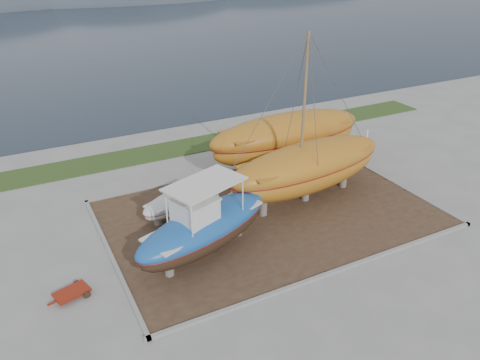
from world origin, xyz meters
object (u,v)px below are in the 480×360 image
blue_caique (205,220)px  orange_bare_hull (287,142)px  orange_sailboat (311,122)px  red_trailer (72,294)px  white_dinghy (174,204)px

blue_caique → orange_bare_hull: bearing=17.0°
blue_caique → orange_sailboat: size_ratio=0.74×
orange_bare_hull → red_trailer: orange_bare_hull is taller
orange_bare_hull → red_trailer: (-15.42, -6.88, -1.78)m
white_dinghy → red_trailer: bearing=-169.6°
orange_sailboat → white_dinghy: bearing=159.0°
white_dinghy → orange_bare_hull: (8.99, 2.40, 1.22)m
white_dinghy → blue_caique: bearing=-113.4°
blue_caique → white_dinghy: blue_caique is taller
orange_bare_hull → orange_sailboat: bearing=-109.0°
orange_sailboat → red_trailer: size_ratio=4.97×
orange_sailboat → red_trailer: orange_sailboat is taller
white_dinghy → orange_sailboat: size_ratio=0.40×
white_dinghy → red_trailer: (-6.43, -4.48, -0.56)m
blue_caique → white_dinghy: 4.45m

